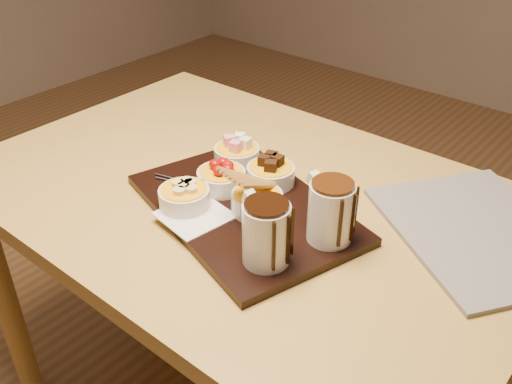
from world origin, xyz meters
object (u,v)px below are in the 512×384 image
Objects in this scene: dining_table at (246,228)px; pitcher_dark_chocolate at (266,234)px; bowl_strawberries at (221,180)px; pitcher_milk_chocolate at (331,213)px; serving_board at (244,208)px; newspaper at (480,231)px.

pitcher_dark_chocolate is (0.19, -0.17, 0.17)m from dining_table.
pitcher_dark_chocolate is (0.22, -0.12, 0.04)m from bowl_strawberries.
pitcher_dark_chocolate is 1.00× the size of pitcher_milk_chocolate.
pitcher_milk_chocolate is at bearing 21.80° from serving_board.
serving_board is at bearing -114.73° from newspaper.
newspaper reaches higher than dining_table.
newspaper is at bearing 64.23° from pitcher_milk_chocolate.
newspaper is (0.25, 0.34, -0.07)m from pitcher_dark_chocolate.
serving_board is at bearing -158.20° from pitcher_milk_chocolate.
bowl_strawberries is 0.90× the size of pitcher_milk_chocolate.
dining_table is 0.31m from pitcher_dark_chocolate.
serving_board is at bearing -50.84° from dining_table.
pitcher_dark_chocolate is (0.14, -0.11, 0.06)m from serving_board.
dining_table is 0.48m from newspaper.
dining_table is 0.15m from bowl_strawberries.
pitcher_milk_chocolate is at bearing -0.59° from bowl_strawberries.
newspaper is at bearing 24.56° from bowl_strawberries.
newspaper is at bearing 47.83° from serving_board.
pitcher_milk_chocolate is 0.30m from newspaper.
pitcher_dark_chocolate is at bearing -41.40° from dining_table.
serving_board reaches higher than dining_table.
dining_table is at bearing -174.41° from pitcher_milk_chocolate.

